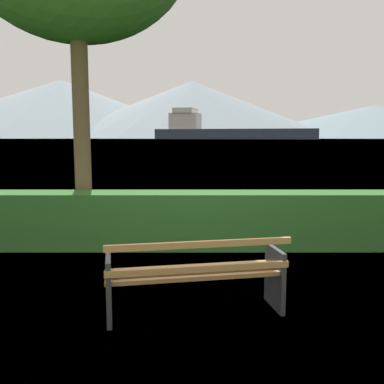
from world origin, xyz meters
name	(u,v)px	position (x,y,z in m)	size (l,w,h in m)	color
ground_plane	(193,312)	(0.00, 0.00, 0.00)	(1400.00, 1400.00, 0.00)	olive
water_surface	(191,139)	(0.00, 307.78, 0.00)	(620.00, 620.00, 0.00)	#7A99A8
park_bench	(194,276)	(0.01, -0.06, 0.43)	(1.96, 0.91, 0.87)	#A0703F
hedge_row	(192,220)	(0.00, 2.76, 0.48)	(9.49, 0.73, 0.95)	#285B23
cargo_ship_large	(221,130)	(22.59, 313.50, 6.43)	(119.33, 48.69, 22.98)	#2D384C
distant_hills	(162,112)	(-38.15, 579.33, 34.96)	(841.60, 467.44, 80.82)	gray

